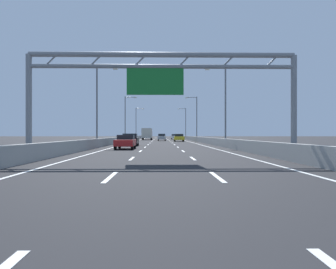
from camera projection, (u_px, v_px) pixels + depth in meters
ground_plane at (161, 139)px, 99.40m from camera, size 260.00×260.00×0.00m
lane_dash_left_1 at (110, 177)px, 11.88m from camera, size 0.16×3.00×0.01m
lane_dash_left_2 at (132, 159)px, 20.88m from camera, size 0.16×3.00×0.01m
lane_dash_left_3 at (141, 151)px, 29.88m from camera, size 0.16×3.00×0.01m
lane_dash_left_4 at (145, 147)px, 38.87m from camera, size 0.16×3.00×0.01m
lane_dash_left_5 at (148, 145)px, 47.87m from camera, size 0.16×3.00×0.01m
lane_dash_left_6 at (150, 143)px, 56.87m from camera, size 0.16×3.00×0.01m
lane_dash_left_7 at (151, 142)px, 65.87m from camera, size 0.16×3.00×0.01m
lane_dash_left_8 at (153, 141)px, 74.87m from camera, size 0.16×3.00×0.01m
lane_dash_left_9 at (153, 140)px, 83.86m from camera, size 0.16×3.00×0.01m
lane_dash_left_10 at (154, 140)px, 92.86m from camera, size 0.16×3.00×0.01m
lane_dash_left_11 at (155, 139)px, 101.86m from camera, size 0.16×3.00×0.01m
lane_dash_left_12 at (155, 139)px, 110.86m from camera, size 0.16×3.00×0.01m
lane_dash_left_13 at (156, 138)px, 119.86m from camera, size 0.16×3.00×0.01m
lane_dash_left_14 at (156, 138)px, 128.85m from camera, size 0.16×3.00×0.01m
lane_dash_left_15 at (156, 138)px, 137.85m from camera, size 0.16×3.00×0.01m
lane_dash_left_16 at (156, 137)px, 146.85m from camera, size 0.16×3.00×0.01m
lane_dash_left_17 at (157, 137)px, 155.85m from camera, size 0.16×3.00×0.01m
lane_dash_right_1 at (217, 177)px, 11.96m from camera, size 0.16×3.00×0.01m
lane_dash_right_2 at (193, 158)px, 20.95m from camera, size 0.16×3.00×0.01m
lane_dash_right_3 at (183, 151)px, 29.95m from camera, size 0.16×3.00×0.01m
lane_dash_right_4 at (178, 147)px, 38.95m from camera, size 0.16×3.00×0.01m
lane_dash_right_5 at (175, 145)px, 47.95m from camera, size 0.16×3.00×0.01m
lane_dash_right_6 at (172, 143)px, 56.95m from camera, size 0.16×3.00×0.01m
lane_dash_right_7 at (171, 142)px, 65.94m from camera, size 0.16×3.00×0.01m
lane_dash_right_8 at (170, 141)px, 74.94m from camera, size 0.16×3.00×0.01m
lane_dash_right_9 at (169, 140)px, 83.94m from camera, size 0.16×3.00×0.01m
lane_dash_right_10 at (168, 140)px, 92.94m from camera, size 0.16×3.00×0.01m
lane_dash_right_11 at (167, 139)px, 101.94m from camera, size 0.16×3.00×0.01m
lane_dash_right_12 at (167, 139)px, 110.93m from camera, size 0.16×3.00×0.01m
lane_dash_right_13 at (166, 138)px, 119.93m from camera, size 0.16×3.00×0.01m
lane_dash_right_14 at (166, 138)px, 128.93m from camera, size 0.16×3.00×0.01m
lane_dash_right_15 at (165, 138)px, 137.93m from camera, size 0.16×3.00×0.01m
lane_dash_right_16 at (165, 137)px, 146.93m from camera, size 0.16×3.00×0.01m
lane_dash_right_17 at (165, 137)px, 155.92m from camera, size 0.16×3.00×0.01m
edge_line_left at (140, 140)px, 87.29m from camera, size 0.16×176.00×0.01m
edge_line_right at (182, 140)px, 87.51m from camera, size 0.16×176.00×0.01m
barrier_left at (139, 137)px, 109.25m from camera, size 0.45×220.00×0.95m
barrier_right at (183, 137)px, 109.54m from camera, size 0.45×220.00×0.95m
sign_gantry at (161, 77)px, 21.20m from camera, size 16.23×0.36×6.36m
streetlamp_left_mid at (99, 101)px, 42.24m from camera, size 2.58×0.28×9.50m
streetlamp_right_mid at (224, 101)px, 42.56m from camera, size 2.58×0.28×9.50m
streetlamp_left_far at (126, 116)px, 75.94m from camera, size 2.58×0.28×9.50m
streetlamp_right_far at (196, 116)px, 76.26m from camera, size 2.58×0.28×9.50m
streetlamp_left_distant at (137, 121)px, 109.64m from camera, size 2.58×0.28×9.50m
streetlamp_right_distant at (185, 121)px, 109.96m from camera, size 2.58×0.28×9.50m
blue_car at (161, 136)px, 129.83m from camera, size 1.77×4.58×1.45m
white_car at (175, 137)px, 96.90m from camera, size 1.79×4.58×1.44m
yellow_car at (179, 138)px, 69.25m from camera, size 1.90×4.24×1.48m
black_car at (130, 140)px, 43.53m from camera, size 1.88×4.11×1.51m
red_car at (126, 142)px, 34.32m from camera, size 1.77×4.49×1.37m
silver_car at (162, 137)px, 76.33m from camera, size 1.71×4.20×1.51m
box_truck at (147, 133)px, 89.92m from camera, size 2.44×8.54×2.89m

